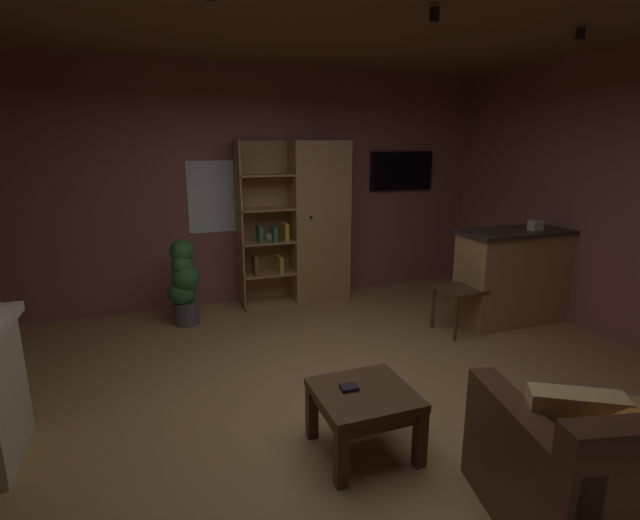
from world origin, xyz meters
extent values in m
cube|color=#A37A4C|center=(0.00, 0.00, -0.01)|extent=(6.17, 5.51, 0.02)
cube|color=#8E544C|center=(0.00, 2.79, 1.43)|extent=(6.29, 0.06, 2.86)
cube|color=white|center=(-0.50, 2.75, 1.33)|extent=(0.58, 0.01, 0.85)
cube|color=#A87F51|center=(0.77, 2.51, 0.99)|extent=(0.71, 0.38, 1.99)
cube|color=#A87F51|center=(0.08, 2.69, 0.99)|extent=(0.66, 0.02, 1.99)
cube|color=#A87F51|center=(-0.24, 2.51, 0.99)|extent=(0.02, 0.38, 1.99)
sphere|color=black|center=(0.59, 2.30, 1.09)|extent=(0.04, 0.04, 0.04)
cube|color=#A87F51|center=(0.08, 2.51, 0.01)|extent=(0.66, 0.38, 0.02)
cube|color=#A87F51|center=(0.08, 2.51, 0.40)|extent=(0.66, 0.38, 0.02)
cube|color=#A87F51|center=(0.08, 2.51, 0.80)|extent=(0.66, 0.38, 0.02)
cube|color=#A87F51|center=(0.08, 2.51, 1.19)|extent=(0.66, 0.38, 0.02)
cube|color=#A87F51|center=(0.08, 2.51, 1.59)|extent=(0.66, 0.38, 0.02)
cube|color=#387247|center=(0.16, 2.45, 0.89)|extent=(0.04, 0.23, 0.18)
cube|color=#387247|center=(-0.02, 2.45, 0.90)|extent=(0.04, 0.23, 0.20)
cube|color=brown|center=(-0.08, 2.45, 0.53)|extent=(0.04, 0.23, 0.24)
cube|color=gold|center=(0.23, 2.45, 0.51)|extent=(0.04, 0.23, 0.20)
cube|color=gold|center=(0.30, 2.45, 0.91)|extent=(0.05, 0.23, 0.21)
sphere|color=beige|center=(0.12, 2.51, 0.85)|extent=(0.10, 0.10, 0.10)
cube|color=#A87F51|center=(2.63, 1.00, 0.50)|extent=(1.47, 0.52, 1.00)
cube|color=#2D2826|center=(2.63, 1.00, 1.02)|extent=(1.53, 0.58, 0.04)
cube|color=#BFB299|center=(2.66, 0.92, 1.09)|extent=(0.13, 0.13, 0.11)
cube|color=#4C2D1E|center=(1.02, -1.52, 0.21)|extent=(1.60, 1.22, 0.42)
cube|color=#4C2D1E|center=(0.40, -1.37, 0.34)|extent=(0.36, 0.93, 0.67)
cube|color=olive|center=(0.87, -1.50, 0.52)|extent=(0.40, 0.22, 0.32)
cube|color=#C67F33|center=(0.77, -1.66, 0.53)|extent=(0.43, 0.20, 0.43)
cube|color=tan|center=(0.65, -1.43, 0.55)|extent=(0.45, 0.36, 0.42)
cube|color=#4C331E|center=(-0.05, -0.53, 0.40)|extent=(0.60, 0.58, 0.05)
cube|color=#4C331E|center=(-0.05, -0.53, 0.33)|extent=(0.54, 0.52, 0.08)
cube|color=#4C331E|center=(-0.31, -0.78, 0.19)|extent=(0.07, 0.07, 0.37)
cube|color=#4C331E|center=(0.21, -0.78, 0.19)|extent=(0.07, 0.07, 0.37)
cube|color=#4C331E|center=(-0.31, -0.28, 0.19)|extent=(0.07, 0.07, 0.37)
cube|color=#4C331E|center=(0.21, -0.28, 0.19)|extent=(0.07, 0.07, 0.37)
cube|color=black|center=(-0.13, -0.48, 0.44)|extent=(0.12, 0.10, 0.02)
cube|color=#4C331E|center=(1.75, 0.93, 0.46)|extent=(0.45, 0.45, 0.04)
cube|color=#4C331E|center=(1.94, 0.94, 0.70)|extent=(0.07, 0.40, 0.44)
cylinder|color=#4C331E|center=(1.56, 1.10, 0.23)|extent=(0.04, 0.04, 0.46)
cylinder|color=#4C331E|center=(1.58, 0.74, 0.23)|extent=(0.04, 0.04, 0.46)
cylinder|color=#4C331E|center=(1.92, 1.12, 0.23)|extent=(0.04, 0.04, 0.46)
cylinder|color=#4C331E|center=(1.94, 0.76, 0.23)|extent=(0.04, 0.04, 0.46)
cylinder|color=#4C4C51|center=(-0.93, 2.16, 0.12)|extent=(0.28, 0.28, 0.25)
sphere|color=#2D6B33|center=(-0.96, 2.17, 0.37)|extent=(0.31, 0.31, 0.31)
sphere|color=#2D6B33|center=(-0.91, 2.13, 0.54)|extent=(0.30, 0.30, 0.30)
sphere|color=#2D6B33|center=(-0.94, 2.15, 0.68)|extent=(0.23, 0.23, 0.23)
sphere|color=#2D6B33|center=(-0.93, 2.19, 0.82)|extent=(0.26, 0.26, 0.26)
cube|color=black|center=(2.04, 2.73, 1.60)|extent=(0.93, 0.05, 0.52)
cube|color=black|center=(2.04, 2.70, 1.60)|extent=(0.89, 0.01, 0.48)
cylinder|color=black|center=(0.71, 0.08, 2.79)|extent=(0.07, 0.07, 0.09)
cylinder|color=black|center=(2.13, 0.15, 2.79)|extent=(0.07, 0.07, 0.09)
camera|label=1|loc=(-1.21, -2.89, 1.90)|focal=25.92mm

